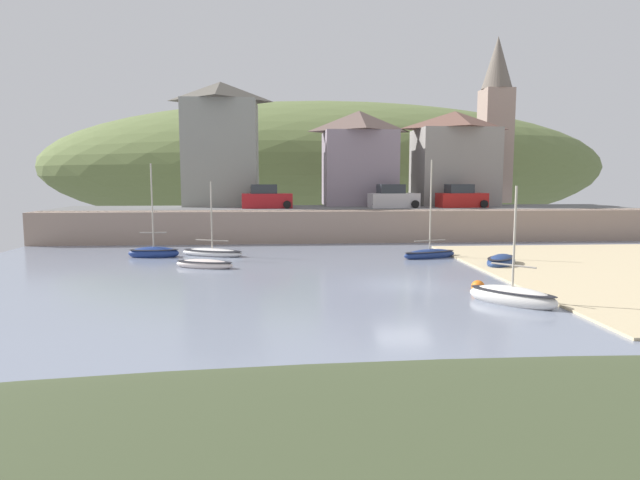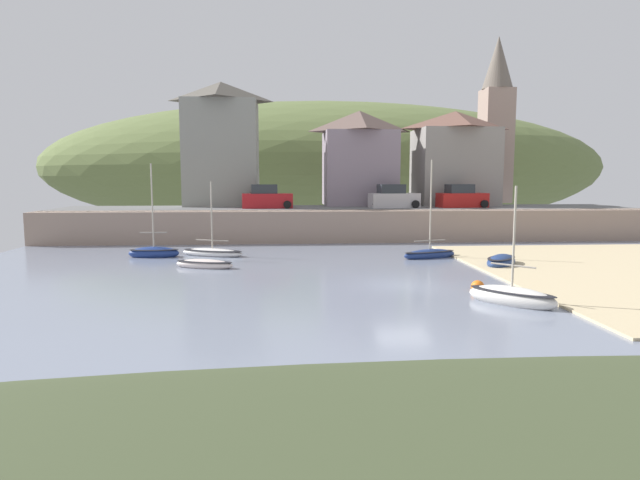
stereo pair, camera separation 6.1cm
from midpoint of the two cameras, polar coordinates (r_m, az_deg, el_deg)
name	(u,v)px [view 1 (the left image)]	position (r m, az deg, el deg)	size (l,w,h in m)	color
ground	(527,344)	(16.85, 20.87, -10.23)	(48.00, 41.00, 0.61)	gray
quay_seawall	(353,223)	(42.16, 3.46, 1.76)	(48.00, 9.40, 2.40)	gray
hillside_backdrop	(325,168)	(79.62, 0.56, 7.64)	(80.00, 44.00, 18.12)	#60703D
waterfront_building_left	(221,144)	(49.70, -10.39, 9.97)	(6.63, 5.98, 10.89)	gray
waterfront_building_centre	(359,157)	(49.88, 4.09, 8.67)	(6.66, 6.04, 8.49)	gray
waterfront_building_right	(454,158)	(51.89, 13.91, 8.43)	(7.30, 6.10, 8.53)	gray
church_with_spire	(496,118)	(57.76, 17.99, 12.13)	(3.00, 3.00, 16.28)	gray
rowboat_small_beached	(212,252)	(34.83, -11.34, -1.27)	(4.34, 2.72, 4.80)	white
sailboat_far_left	(512,296)	(22.50, 19.51, -5.62)	(3.24, 3.32, 4.81)	silver
dinghy_open_wooden	(501,261)	(31.80, 18.51, -2.15)	(2.87, 3.10, 0.85)	navy
sailboat_blue_trim	(430,253)	(33.89, 11.42, -1.40)	(3.70, 2.02, 6.14)	navy
motorboat_with_cabin	(154,252)	(35.15, -17.17, -1.24)	(3.12, 1.18, 5.96)	navy
fishing_boat_green	(204,264)	(30.30, -12.15, -2.51)	(3.50, 2.01, 0.61)	silver
parked_car_near_slipway	(266,198)	(44.88, -5.73, 4.40)	(4.23, 2.04, 1.95)	#AA191E
parked_car_by_wall	(393,198)	(45.84, 7.67, 4.42)	(4.27, 2.17, 1.95)	#BCB6B7
parked_car_end_of_row	(461,198)	(47.38, 14.63, 4.33)	(4.26, 2.12, 1.95)	#AF1A17
mooring_buoy	(478,287)	(24.58, 16.25, -4.78)	(0.59, 0.59, 0.59)	orange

